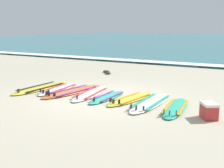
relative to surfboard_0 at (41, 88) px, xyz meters
The scene contains 13 objects.
ground_plane 2.49m from the surfboard_0, ahead, with size 80.00×80.00×0.00m, color #B7AD93.
wave_foam_strip 8.62m from the surfboard_0, 73.23° to the left, with size 80.00×1.06×0.11m, color white.
surfboard_0 is the anchor object (origin of this frame).
surfboard_1 0.67m from the surfboard_0, 14.14° to the left, with size 0.74×2.23×0.18m.
surfboard_2 1.28m from the surfboard_0, ahead, with size 1.04×2.63×0.18m.
surfboard_3 1.96m from the surfboard_0, ahead, with size 0.87×2.36×0.18m.
surfboard_4 2.65m from the surfboard_0, ahead, with size 0.49×1.90×0.18m.
surfboard_5 3.36m from the surfboard_0, ahead, with size 0.89×2.20×0.18m.
surfboard_6 4.01m from the surfboard_0, ahead, with size 0.64×2.48×0.18m.
surfboard_7 4.77m from the surfboard_0, ahead, with size 0.77×2.16×0.18m.
cooler_box 5.71m from the surfboard_0, ahead, with size 0.51×0.55×0.38m.
seaweed_clump_near_shoreline 4.11m from the surfboard_0, 86.80° to the left, with size 0.31×0.25×0.11m, color #2D381E.
seaweed_clump_mid_sand 3.78m from the surfboard_0, 82.18° to the left, with size 0.28×0.23×0.10m, color #2D381E.
Camera 1 is at (4.34, -7.23, 2.13)m, focal length 46.69 mm.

